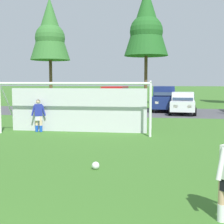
{
  "coord_description": "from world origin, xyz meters",
  "views": [
    {
      "loc": [
        3.22,
        -1.79,
        2.49
      ],
      "look_at": [
        0.97,
        11.62,
        1.21
      ],
      "focal_mm": 50.63,
      "sensor_mm": 36.0,
      "label": 1
    }
  ],
  "objects_px": {
    "parked_car_slot_center_left": "(115,99)",
    "parked_car_slot_center_right": "(183,103)",
    "player_midfield_center": "(39,116)",
    "parked_car_slot_center": "(164,98)",
    "soccer_ball": "(96,166)",
    "parked_car_slot_left": "(87,101)",
    "soccer_goal": "(77,107)",
    "parked_car_slot_far_left": "(52,100)"
  },
  "relations": [
    {
      "from": "soccer_goal",
      "to": "parked_car_slot_center_left",
      "type": "distance_m",
      "value": 10.94
    },
    {
      "from": "parked_car_slot_center_right",
      "to": "parked_car_slot_far_left",
      "type": "bearing_deg",
      "value": 168.67
    },
    {
      "from": "parked_car_slot_center",
      "to": "parked_car_slot_far_left",
      "type": "bearing_deg",
      "value": -179.66
    },
    {
      "from": "parked_car_slot_left",
      "to": "soccer_ball",
      "type": "bearing_deg",
      "value": -75.28
    },
    {
      "from": "parked_car_slot_center_left",
      "to": "parked_car_slot_center_right",
      "type": "bearing_deg",
      "value": -6.4
    },
    {
      "from": "parked_car_slot_center_left",
      "to": "parked_car_slot_center_right",
      "type": "relative_size",
      "value": 1.09
    },
    {
      "from": "player_midfield_center",
      "to": "parked_car_slot_center",
      "type": "bearing_deg",
      "value": 64.2
    },
    {
      "from": "parked_car_slot_center",
      "to": "parked_car_slot_center_right",
      "type": "relative_size",
      "value": 1.08
    },
    {
      "from": "parked_car_slot_left",
      "to": "parked_car_slot_center_right",
      "type": "distance_m",
      "value": 8.49
    },
    {
      "from": "player_midfield_center",
      "to": "parked_car_slot_center",
      "type": "xyz_separation_m",
      "value": [
        6.21,
        12.85,
        0.29
      ]
    },
    {
      "from": "soccer_ball",
      "to": "player_midfield_center",
      "type": "relative_size",
      "value": 0.13
    },
    {
      "from": "soccer_goal",
      "to": "player_midfield_center",
      "type": "height_order",
      "value": "soccer_goal"
    },
    {
      "from": "soccer_ball",
      "to": "soccer_goal",
      "type": "xyz_separation_m",
      "value": [
        -2.39,
        6.44,
        1.18
      ]
    },
    {
      "from": "soccer_ball",
      "to": "parked_car_slot_center_left",
      "type": "relative_size",
      "value": 0.05
    },
    {
      "from": "parked_car_slot_center_left",
      "to": "player_midfield_center",
      "type": "bearing_deg",
      "value": -100.97
    },
    {
      "from": "player_midfield_center",
      "to": "parked_car_slot_left",
      "type": "relative_size",
      "value": 0.38
    },
    {
      "from": "parked_car_slot_left",
      "to": "parked_car_slot_center",
      "type": "distance_m",
      "value": 6.81
    },
    {
      "from": "player_midfield_center",
      "to": "parked_car_slot_far_left",
      "type": "height_order",
      "value": "parked_car_slot_far_left"
    },
    {
      "from": "parked_car_slot_center_left",
      "to": "parked_car_slot_center_right",
      "type": "xyz_separation_m",
      "value": [
        5.53,
        -0.62,
        -0.24
      ]
    },
    {
      "from": "parked_car_slot_far_left",
      "to": "parked_car_slot_center_left",
      "type": "xyz_separation_m",
      "value": [
        6.14,
        -1.72,
        0.24
      ]
    },
    {
      "from": "soccer_ball",
      "to": "parked_car_slot_center_right",
      "type": "height_order",
      "value": "parked_car_slot_center_right"
    },
    {
      "from": "player_midfield_center",
      "to": "parked_car_slot_far_left",
      "type": "relative_size",
      "value": 0.39
    },
    {
      "from": "parked_car_slot_left",
      "to": "parked_car_slot_center_left",
      "type": "height_order",
      "value": "parked_car_slot_center_left"
    },
    {
      "from": "soccer_ball",
      "to": "parked_car_slot_center_right",
      "type": "bearing_deg",
      "value": 78.74
    },
    {
      "from": "soccer_ball",
      "to": "player_midfield_center",
      "type": "height_order",
      "value": "player_midfield_center"
    },
    {
      "from": "soccer_goal",
      "to": "parked_car_slot_center_right",
      "type": "xyz_separation_m",
      "value": [
        5.72,
        10.32,
        -0.42
      ]
    },
    {
      "from": "parked_car_slot_far_left",
      "to": "parked_car_slot_center",
      "type": "height_order",
      "value": "parked_car_slot_center"
    },
    {
      "from": "soccer_goal",
      "to": "player_midfield_center",
      "type": "relative_size",
      "value": 4.55
    },
    {
      "from": "parked_car_slot_center",
      "to": "parked_car_slot_center_right",
      "type": "height_order",
      "value": "parked_car_slot_center"
    },
    {
      "from": "soccer_ball",
      "to": "parked_car_slot_far_left",
      "type": "height_order",
      "value": "parked_car_slot_far_left"
    },
    {
      "from": "player_midfield_center",
      "to": "parked_car_slot_left",
      "type": "height_order",
      "value": "parked_car_slot_left"
    },
    {
      "from": "soccer_ball",
      "to": "soccer_goal",
      "type": "bearing_deg",
      "value": 110.35
    },
    {
      "from": "soccer_ball",
      "to": "parked_car_slot_left",
      "type": "bearing_deg",
      "value": 104.72
    },
    {
      "from": "soccer_ball",
      "to": "parked_car_slot_center",
      "type": "xyz_separation_m",
      "value": [
        1.88,
        19.16,
        1.0
      ]
    },
    {
      "from": "soccer_ball",
      "to": "player_midfield_center",
      "type": "bearing_deg",
      "value": 124.54
    },
    {
      "from": "parked_car_slot_center",
      "to": "parked_car_slot_left",
      "type": "bearing_deg",
      "value": -176.43
    },
    {
      "from": "soccer_goal",
      "to": "player_midfield_center",
      "type": "bearing_deg",
      "value": -176.06
    },
    {
      "from": "player_midfield_center",
      "to": "parked_car_slot_center_right",
      "type": "distance_m",
      "value": 12.97
    },
    {
      "from": "soccer_ball",
      "to": "parked_car_slot_left",
      "type": "relative_size",
      "value": 0.05
    },
    {
      "from": "parked_car_slot_left",
      "to": "parked_car_slot_center",
      "type": "bearing_deg",
      "value": 3.57
    },
    {
      "from": "player_midfield_center",
      "to": "parked_car_slot_center_right",
      "type": "relative_size",
      "value": 0.38
    },
    {
      "from": "player_midfield_center",
      "to": "parked_car_slot_center_left",
      "type": "distance_m",
      "value": 11.28
    }
  ]
}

